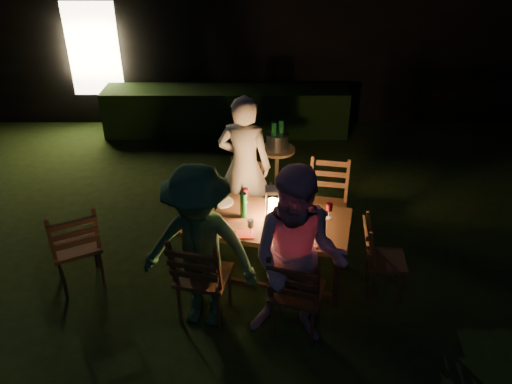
{
  "coord_description": "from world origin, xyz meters",
  "views": [
    {
      "loc": [
        0.03,
        -4.5,
        3.56
      ],
      "look_at": [
        0.03,
        0.08,
        0.9
      ],
      "focal_mm": 35.0,
      "sensor_mm": 36.0,
      "label": 1
    }
  ],
  "objects_px": {
    "chair_far_left": "(244,211)",
    "chair_end": "(383,270)",
    "chair_spare": "(79,259)",
    "lantern": "(273,205)",
    "person_opp_left": "(199,250)",
    "chair_near_right": "(296,306)",
    "person_house_side": "(244,166)",
    "ice_bucket": "(277,141)",
    "bottle_bucket_a": "(274,139)",
    "bottle_table": "(243,205)",
    "chair_near_left": "(204,290)",
    "person_opp_right": "(298,260)",
    "dining_table": "(267,225)",
    "side_table": "(277,154)",
    "bottle_bucket_b": "(281,137)",
    "chair_far_right": "(325,219)"
  },
  "relations": [
    {
      "from": "chair_far_left",
      "to": "chair_end",
      "type": "distance_m",
      "value": 1.85
    },
    {
      "from": "chair_spare",
      "to": "lantern",
      "type": "distance_m",
      "value": 2.12
    },
    {
      "from": "person_opp_left",
      "to": "chair_near_right",
      "type": "bearing_deg",
      "value": 3.1
    },
    {
      "from": "chair_far_left",
      "to": "person_house_side",
      "type": "bearing_deg",
      "value": -88.96
    },
    {
      "from": "ice_bucket",
      "to": "bottle_bucket_a",
      "type": "distance_m",
      "value": 0.08
    },
    {
      "from": "chair_far_left",
      "to": "bottle_table",
      "type": "relative_size",
      "value": 3.33
    },
    {
      "from": "chair_near_left",
      "to": "chair_end",
      "type": "relative_size",
      "value": 1.2
    },
    {
      "from": "chair_near_right",
      "to": "person_opp_right",
      "type": "height_order",
      "value": "person_opp_right"
    },
    {
      "from": "dining_table",
      "to": "chair_spare",
      "type": "xyz_separation_m",
      "value": [
        -1.98,
        -0.17,
        -0.32
      ]
    },
    {
      "from": "chair_spare",
      "to": "person_opp_right",
      "type": "xyz_separation_m",
      "value": [
        2.23,
        -0.73,
        0.56
      ]
    },
    {
      "from": "side_table",
      "to": "bottle_bucket_a",
      "type": "bearing_deg",
      "value": -141.34
    },
    {
      "from": "person_house_side",
      "to": "bottle_bucket_b",
      "type": "bearing_deg",
      "value": -102.78
    },
    {
      "from": "person_opp_right",
      "to": "ice_bucket",
      "type": "xyz_separation_m",
      "value": [
        -0.08,
        2.74,
        -0.12
      ]
    },
    {
      "from": "person_house_side",
      "to": "person_opp_right",
      "type": "distance_m",
      "value": 1.87
    },
    {
      "from": "dining_table",
      "to": "person_opp_left",
      "type": "bearing_deg",
      "value": -118.76
    },
    {
      "from": "chair_near_right",
      "to": "person_opp_right",
      "type": "relative_size",
      "value": 0.58
    },
    {
      "from": "chair_near_right",
      "to": "lantern",
      "type": "bearing_deg",
      "value": 119.26
    },
    {
      "from": "chair_near_left",
      "to": "person_opp_right",
      "type": "height_order",
      "value": "person_opp_right"
    },
    {
      "from": "person_opp_right",
      "to": "bottle_table",
      "type": "distance_m",
      "value": 1.08
    },
    {
      "from": "ice_bucket",
      "to": "bottle_table",
      "type": "bearing_deg",
      "value": -103.19
    },
    {
      "from": "chair_end",
      "to": "chair_spare",
      "type": "relative_size",
      "value": 0.84
    },
    {
      "from": "person_house_side",
      "to": "chair_far_left",
      "type": "bearing_deg",
      "value": 90.29
    },
    {
      "from": "chair_near_right",
      "to": "chair_far_right",
      "type": "distance_m",
      "value": 1.55
    },
    {
      "from": "chair_near_right",
      "to": "person_opp_left",
      "type": "distance_m",
      "value": 1.05
    },
    {
      "from": "ice_bucket",
      "to": "chair_far_left",
      "type": "bearing_deg",
      "value": -113.9
    },
    {
      "from": "person_house_side",
      "to": "chair_far_right",
      "type": "bearing_deg",
      "value": 177.22
    },
    {
      "from": "chair_near_right",
      "to": "chair_far_left",
      "type": "bearing_deg",
      "value": 123.61
    },
    {
      "from": "bottle_table",
      "to": "bottle_bucket_a",
      "type": "distance_m",
      "value": 1.78
    },
    {
      "from": "person_opp_left",
      "to": "bottle_bucket_b",
      "type": "relative_size",
      "value": 5.28
    },
    {
      "from": "chair_near_left",
      "to": "ice_bucket",
      "type": "bearing_deg",
      "value": 85.6
    },
    {
      "from": "chair_near_right",
      "to": "bottle_bucket_b",
      "type": "xyz_separation_m",
      "value": [
        -0.04,
        2.73,
        0.51
      ]
    },
    {
      "from": "dining_table",
      "to": "person_opp_left",
      "type": "relative_size",
      "value": 1.1
    },
    {
      "from": "chair_end",
      "to": "person_opp_left",
      "type": "bearing_deg",
      "value": -71.66
    },
    {
      "from": "chair_end",
      "to": "side_table",
      "type": "distance_m",
      "value": 2.37
    },
    {
      "from": "chair_far_left",
      "to": "person_house_side",
      "type": "xyz_separation_m",
      "value": [
        0.01,
        0.05,
        0.59
      ]
    },
    {
      "from": "person_house_side",
      "to": "bottle_bucket_b",
      "type": "xyz_separation_m",
      "value": [
        0.47,
        0.97,
        -0.05
      ]
    },
    {
      "from": "lantern",
      "to": "chair_spare",
      "type": "bearing_deg",
      "value": -174.19
    },
    {
      "from": "person_house_side",
      "to": "side_table",
      "type": "xyz_separation_m",
      "value": [
        0.42,
        0.93,
        -0.29
      ]
    },
    {
      "from": "person_house_side",
      "to": "person_opp_left",
      "type": "height_order",
      "value": "person_house_side"
    },
    {
      "from": "dining_table",
      "to": "chair_far_right",
      "type": "height_order",
      "value": "chair_far_right"
    },
    {
      "from": "chair_far_right",
      "to": "chair_end",
      "type": "height_order",
      "value": "chair_far_right"
    },
    {
      "from": "dining_table",
      "to": "bottle_bucket_b",
      "type": "distance_m",
      "value": 1.9
    },
    {
      "from": "chair_spare",
      "to": "chair_near_left",
      "type": "bearing_deg",
      "value": -46.51
    },
    {
      "from": "chair_spare",
      "to": "person_house_side",
      "type": "xyz_separation_m",
      "value": [
        1.73,
        1.07,
        0.55
      ]
    },
    {
      "from": "dining_table",
      "to": "chair_spare",
      "type": "relative_size",
      "value": 1.75
    },
    {
      "from": "person_house_side",
      "to": "lantern",
      "type": "bearing_deg",
      "value": 123.0
    },
    {
      "from": "chair_near_left",
      "to": "lantern",
      "type": "bearing_deg",
      "value": 58.69
    },
    {
      "from": "person_opp_left",
      "to": "bottle_bucket_a",
      "type": "xyz_separation_m",
      "value": [
        0.75,
        2.49,
        -0.03
      ]
    },
    {
      "from": "person_opp_right",
      "to": "lantern",
      "type": "bearing_deg",
      "value": 114.69
    },
    {
      "from": "chair_near_right",
      "to": "bottle_table",
      "type": "xyz_separation_m",
      "value": [
        -0.5,
        0.91,
        0.54
      ]
    }
  ]
}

